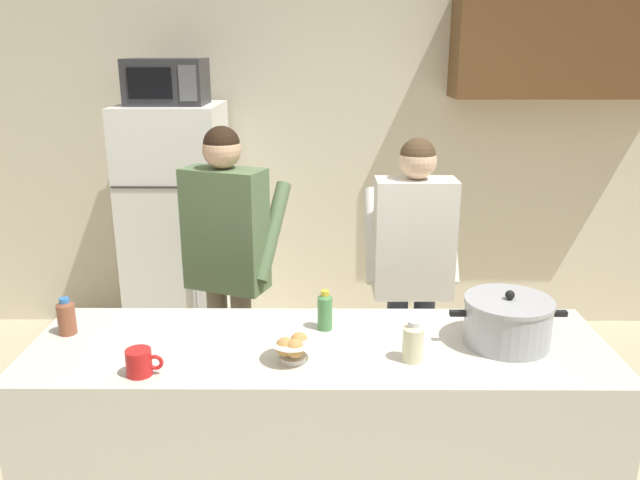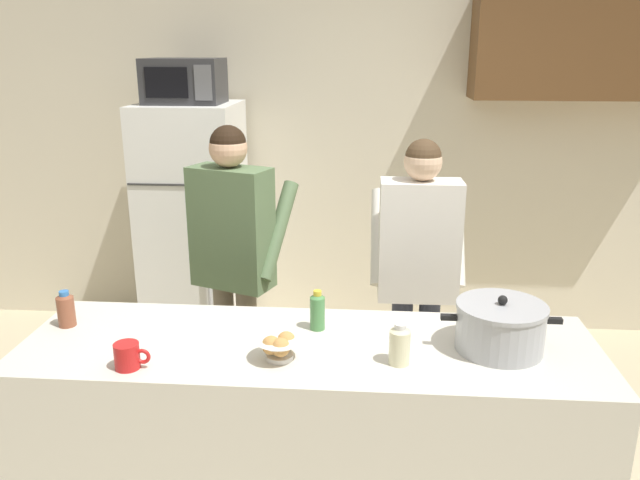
{
  "view_description": "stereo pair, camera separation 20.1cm",
  "coord_description": "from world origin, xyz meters",
  "views": [
    {
      "loc": [
        0.02,
        -2.21,
        2.02
      ],
      "look_at": [
        0.0,
        0.55,
        1.17
      ],
      "focal_mm": 35.35,
      "sensor_mm": 36.0,
      "label": 1
    },
    {
      "loc": [
        0.22,
        -2.2,
        2.02
      ],
      "look_at": [
        0.0,
        0.55,
        1.17
      ],
      "focal_mm": 35.35,
      "sensor_mm": 36.0,
      "label": 2
    }
  ],
  "objects": [
    {
      "name": "back_wall_unit",
      "position": [
        0.24,
        2.27,
        1.41
      ],
      "size": [
        6.0,
        0.48,
        2.6
      ],
      "color": "beige",
      "rests_on": "ground"
    },
    {
      "name": "kitchen_island",
      "position": [
        0.0,
        0.0,
        0.46
      ],
      "size": [
        2.23,
        0.68,
        0.92
      ],
      "primitive_type": "cube",
      "color": "silver",
      "rests_on": "ground"
    },
    {
      "name": "refrigerator",
      "position": [
        -0.96,
        1.85,
        0.83
      ],
      "size": [
        0.64,
        0.68,
        1.67
      ],
      "color": "white",
      "rests_on": "ground"
    },
    {
      "name": "microwave",
      "position": [
        -0.96,
        1.83,
        1.81
      ],
      "size": [
        0.48,
        0.37,
        0.28
      ],
      "color": "#2D2D30",
      "rests_on": "refrigerator"
    },
    {
      "name": "person_near_pot",
      "position": [
        -0.49,
        0.91,
        1.03
      ],
      "size": [
        0.6,
        0.55,
        1.65
      ],
      "color": "#726656",
      "rests_on": "ground"
    },
    {
      "name": "person_by_sink",
      "position": [
        0.48,
        0.87,
        0.99
      ],
      "size": [
        0.49,
        0.41,
        1.59
      ],
      "color": "#33384C",
      "rests_on": "ground"
    },
    {
      "name": "cooking_pot",
      "position": [
        0.72,
        0.01,
        1.01
      ],
      "size": [
        0.45,
        0.34,
        0.22
      ],
      "color": "#ADAFB5",
      "rests_on": "kitchen_island"
    },
    {
      "name": "coffee_mug",
      "position": [
        -0.62,
        -0.24,
        0.97
      ],
      "size": [
        0.13,
        0.09,
        0.1
      ],
      "color": "red",
      "rests_on": "kitchen_island"
    },
    {
      "name": "bread_bowl",
      "position": [
        -0.09,
        -0.14,
        0.97
      ],
      "size": [
        0.18,
        0.18,
        0.1
      ],
      "color": "white",
      "rests_on": "kitchen_island"
    },
    {
      "name": "bottle_near_edge",
      "position": [
        0.02,
        0.13,
        1.0
      ],
      "size": [
        0.06,
        0.06,
        0.17
      ],
      "color": "#4C8C4C",
      "rests_on": "kitchen_island"
    },
    {
      "name": "bottle_mid_counter",
      "position": [
        0.34,
        -0.13,
        1.0
      ],
      "size": [
        0.08,
        0.08,
        0.16
      ],
      "color": "beige",
      "rests_on": "kitchen_island"
    },
    {
      "name": "bottle_far_corner",
      "position": [
        -1.01,
        0.09,
        0.99
      ],
      "size": [
        0.07,
        0.07,
        0.15
      ],
      "color": "brown",
      "rests_on": "kitchen_island"
    }
  ]
}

